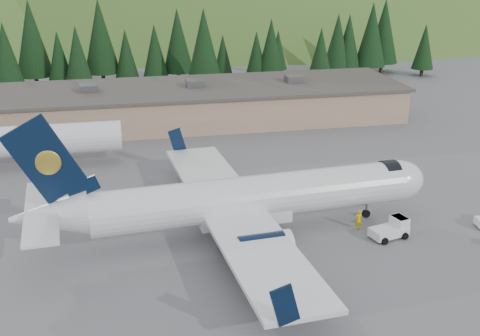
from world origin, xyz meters
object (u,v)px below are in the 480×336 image
at_px(airliner, 242,200).
at_px(ramp_worker, 359,220).
at_px(baggage_tug_a, 392,229).
at_px(terminal_building, 161,105).

distance_m(airliner, ramp_worker, 10.86).
xyz_separation_m(airliner, ramp_worker, (10.54, -1.21, -2.35)).
xyz_separation_m(baggage_tug_a, terminal_building, (-16.70, 41.42, 1.82)).
relative_size(baggage_tug_a, terminal_building, 0.05).
height_order(terminal_building, ramp_worker, terminal_building).
bearing_deg(terminal_building, baggage_tug_a, -68.04).
bearing_deg(baggage_tug_a, airliner, 150.98).
relative_size(terminal_building, ramp_worker, 37.90).
height_order(airliner, baggage_tug_a, airliner).
height_order(airliner, terminal_building, airliner).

